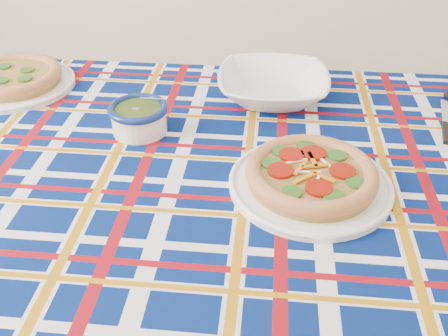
% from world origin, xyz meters
% --- Properties ---
extents(dining_table, '(1.83, 1.18, 0.84)m').
position_xyz_m(dining_table, '(0.19, 0.39, 0.76)').
color(dining_table, brown).
rests_on(dining_table, floor).
extents(tablecloth, '(1.86, 1.22, 0.12)m').
position_xyz_m(tablecloth, '(0.19, 0.39, 0.78)').
color(tablecloth, '#041854').
rests_on(tablecloth, dining_table).
extents(main_focaccia_plate, '(0.37, 0.37, 0.07)m').
position_xyz_m(main_focaccia_plate, '(0.41, 0.36, 0.88)').
color(main_focaccia_plate, olive).
rests_on(main_focaccia_plate, tablecloth).
extents(pesto_bowl, '(0.15, 0.15, 0.09)m').
position_xyz_m(pesto_bowl, '(-0.01, 0.53, 0.89)').
color(pesto_bowl, '#24380F').
rests_on(pesto_bowl, tablecloth).
extents(serving_bowl, '(0.32, 0.32, 0.07)m').
position_xyz_m(serving_bowl, '(0.30, 0.76, 0.88)').
color(serving_bowl, white).
rests_on(serving_bowl, tablecloth).
extents(second_focaccia_plate, '(0.36, 0.36, 0.06)m').
position_xyz_m(second_focaccia_plate, '(-0.43, 0.72, 0.88)').
color(second_focaccia_plate, olive).
rests_on(second_focaccia_plate, tablecloth).
extents(table_knife, '(0.06, 0.25, 0.01)m').
position_xyz_m(table_knife, '(0.76, 0.73, 0.85)').
color(table_knife, silver).
rests_on(table_knife, tablecloth).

